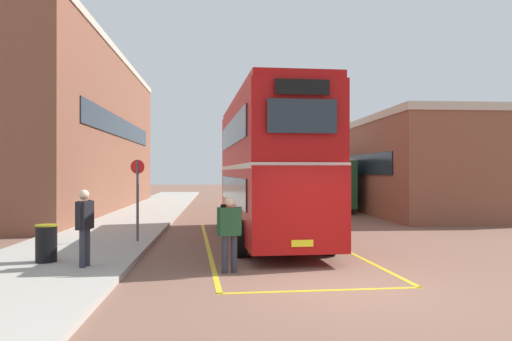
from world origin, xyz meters
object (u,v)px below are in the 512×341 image
double_decker_bus (267,165)px  pedestrian_waiting_near (85,222)px  pedestrian_boarding (229,228)px  single_deck_bus (318,182)px  bus_stop_sign (138,192)px  litter_bin (46,243)px

double_decker_bus → pedestrian_waiting_near: 7.22m
pedestrian_boarding → double_decker_bus: bearing=75.9°
pedestrian_boarding → pedestrian_waiting_near: pedestrian_waiting_near is taller
single_deck_bus → pedestrian_boarding: bearing=-106.7°
bus_stop_sign → pedestrian_waiting_near: bearing=-96.9°
litter_bin → pedestrian_waiting_near: bearing=-33.2°
single_deck_bus → pedestrian_boarding: single_deck_bus is taller
double_decker_bus → pedestrian_boarding: bearing=-104.1°
single_deck_bus → pedestrian_waiting_near: single_deck_bus is taller
pedestrian_waiting_near → pedestrian_boarding: bearing=-4.2°
pedestrian_waiting_near → single_deck_bus: bearing=64.9°
pedestrian_boarding → bus_stop_sign: bearing=121.2°
double_decker_bus → litter_bin: 7.63m
litter_bin → double_decker_bus: bearing=38.7°
pedestrian_waiting_near → bus_stop_sign: size_ratio=0.69×
double_decker_bus → pedestrian_waiting_near: size_ratio=6.23×
pedestrian_boarding → pedestrian_waiting_near: (-3.28, 0.24, 0.15)m
litter_bin → bus_stop_sign: bus_stop_sign is taller
pedestrian_waiting_near → bus_stop_sign: 4.38m
double_decker_bus → single_deck_bus: (4.57, 14.40, -0.87)m
double_decker_bus → pedestrian_waiting_near: (-4.68, -5.33, -1.35)m
litter_bin → pedestrian_boarding: bearing=-12.3°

